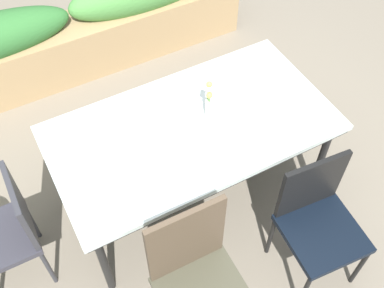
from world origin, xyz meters
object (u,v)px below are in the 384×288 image
(flower_vase, at_px, (209,103))
(planter_box, at_px, (75,34))
(chair_end_left, at_px, (8,229))
(chair_near_right, at_px, (317,217))
(chair_near_left, at_px, (197,275))
(dining_table, at_px, (192,132))

(flower_vase, bearing_deg, planter_box, 102.81)
(flower_vase, relative_size, planter_box, 0.09)
(planter_box, bearing_deg, chair_end_left, -120.35)
(chair_end_left, distance_m, flower_vase, 1.39)
(chair_near_right, xyz_separation_m, flower_vase, (-0.27, 0.82, 0.34))
(planter_box, bearing_deg, chair_near_left, -93.61)
(chair_near_right, bearing_deg, chair_end_left, -21.42)
(chair_near_left, height_order, planter_box, chair_near_left)
(dining_table, height_order, chair_near_right, chair_near_right)
(chair_near_right, relative_size, chair_near_left, 0.90)
(dining_table, bearing_deg, planter_box, 98.21)
(chair_near_left, height_order, chair_end_left, chair_near_left)
(chair_near_right, distance_m, chair_near_left, 0.79)
(chair_near_left, bearing_deg, dining_table, -115.57)
(chair_end_left, bearing_deg, dining_table, -89.44)
(chair_end_left, relative_size, planter_box, 0.28)
(chair_near_right, relative_size, chair_end_left, 1.05)
(dining_table, bearing_deg, flower_vase, 10.72)
(chair_near_left, bearing_deg, planter_box, -92.57)
(dining_table, xyz_separation_m, planter_box, (-0.24, 1.66, -0.30))
(dining_table, height_order, flower_vase, flower_vase)
(chair_end_left, relative_size, flower_vase, 2.96)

